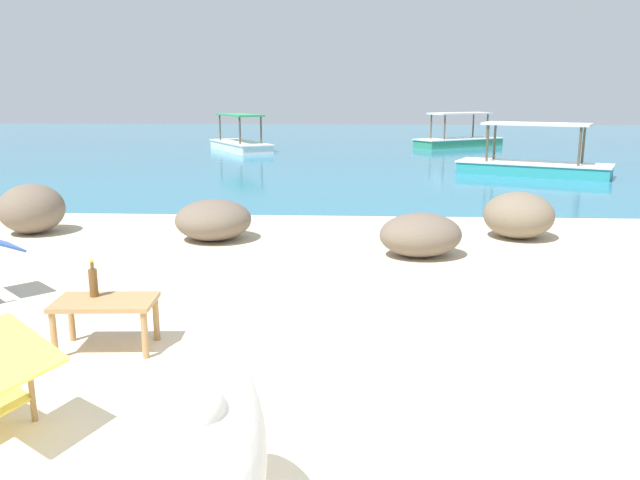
# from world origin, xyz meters

# --- Properties ---
(sand_beach) EXTENTS (18.00, 14.00, 0.04)m
(sand_beach) POSITION_xyz_m (0.00, 0.00, 0.02)
(sand_beach) COLOR beige
(sand_beach) RESTS_ON ground
(water_surface) EXTENTS (60.00, 36.00, 0.03)m
(water_surface) POSITION_xyz_m (0.00, 22.00, 0.00)
(water_surface) COLOR teal
(water_surface) RESTS_ON ground
(cow) EXTENTS (0.83, 1.83, 1.02)m
(cow) POSITION_xyz_m (-0.36, -1.14, 0.71)
(cow) COLOR silver
(cow) RESTS_ON sand_beach
(low_bench_table) EXTENTS (0.79, 0.49, 0.40)m
(low_bench_table) POSITION_xyz_m (-1.69, 1.32, 0.38)
(low_bench_table) COLOR #A37A4C
(low_bench_table) RESTS_ON sand_beach
(bottle) EXTENTS (0.07, 0.07, 0.30)m
(bottle) POSITION_xyz_m (-1.80, 1.40, 0.56)
(bottle) COLOR brown
(bottle) RESTS_ON low_bench_table
(shore_rock_large) EXTENTS (1.16, 1.16, 0.64)m
(shore_rock_large) POSITION_xyz_m (2.51, 5.51, 0.36)
(shore_rock_large) COLOR #756651
(shore_rock_large) RESTS_ON sand_beach
(shore_rock_medium) EXTENTS (1.35, 1.34, 0.55)m
(shore_rock_medium) POSITION_xyz_m (-1.68, 5.17, 0.32)
(shore_rock_medium) COLOR #6B5B4C
(shore_rock_medium) RESTS_ON sand_beach
(shore_rock_small) EXTENTS (1.19, 1.06, 0.53)m
(shore_rock_small) POSITION_xyz_m (1.05, 4.41, 0.31)
(shore_rock_small) COLOR #6B5B4C
(shore_rock_small) RESTS_ON sand_beach
(shore_rock_flat) EXTENTS (1.26, 1.26, 0.71)m
(shore_rock_flat) POSITION_xyz_m (-4.36, 5.45, 0.39)
(shore_rock_flat) COLOR #6B5B4C
(shore_rock_flat) RESTS_ON sand_beach
(boat_teal) EXTENTS (3.82, 2.60, 1.29)m
(boat_teal) POSITION_xyz_m (4.70, 12.87, 0.29)
(boat_teal) COLOR teal
(boat_teal) RESTS_ON water_surface
(boat_white) EXTENTS (2.81, 3.76, 1.29)m
(boat_white) POSITION_xyz_m (-3.83, 19.43, 0.29)
(boat_white) COLOR white
(boat_white) RESTS_ON water_surface
(boat_green) EXTENTS (3.70, 2.98, 1.29)m
(boat_green) POSITION_xyz_m (4.28, 21.79, 0.29)
(boat_green) COLOR #338E66
(boat_green) RESTS_ON water_surface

